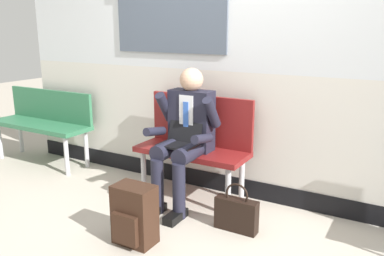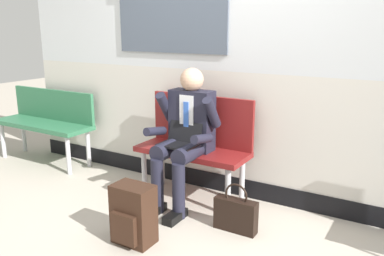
% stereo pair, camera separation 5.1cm
% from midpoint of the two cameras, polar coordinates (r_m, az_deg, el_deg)
% --- Properties ---
extents(ground_plane, '(18.00, 18.00, 0.00)m').
position_cam_midpoint_polar(ground_plane, '(3.44, -0.39, -13.19)').
color(ground_plane, '#B2A899').
extents(station_wall, '(5.09, 0.17, 3.16)m').
position_cam_midpoint_polar(station_wall, '(3.72, 5.45, 14.03)').
color(station_wall, silver).
rests_on(station_wall, ground).
extents(bench_with_person, '(1.05, 0.42, 0.96)m').
position_cam_midpoint_polar(bench_with_person, '(3.73, 0.13, -1.77)').
color(bench_with_person, maroon).
rests_on(bench_with_person, ground).
extents(bench_empty, '(1.31, 0.42, 0.86)m').
position_cam_midpoint_polar(bench_empty, '(5.06, -20.71, 1.20)').
color(bench_empty, '#2D6B47').
rests_on(bench_empty, ground).
extents(person_seated, '(0.57, 0.70, 1.24)m').
position_cam_midpoint_polar(person_seated, '(3.54, -1.51, -0.89)').
color(person_seated, '#1E1E2D').
rests_on(person_seated, ground).
extents(backpack, '(0.31, 0.24, 0.46)m').
position_cam_midpoint_polar(backpack, '(3.07, -8.78, -12.27)').
color(backpack, '#331E14').
rests_on(backpack, ground).
extents(handbag, '(0.35, 0.10, 0.40)m').
position_cam_midpoint_polar(handbag, '(3.26, 5.91, -12.11)').
color(handbag, black).
rests_on(handbag, ground).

